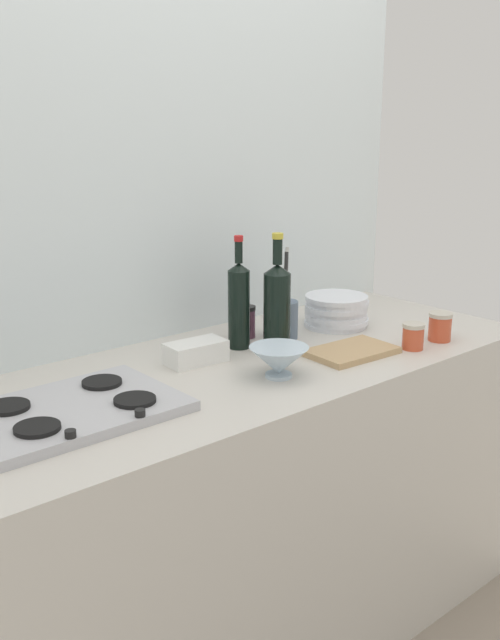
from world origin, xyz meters
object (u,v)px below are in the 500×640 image
condiment_jar_front (440,327)px  mixing_bowl (279,361)px  stovetop_hob (73,410)px  condiment_jar_spare (247,322)px  wine_bottle_leftmost (277,305)px  wine_bottle_mid_left (239,304)px  butter_dish (196,352)px  utensil_crock (284,317)px  condiment_jar_rear (413,336)px  cutting_board (351,351)px  plate_stack (336,311)px

condiment_jar_front → mixing_bowl: bearing=172.1°
stovetop_hob → condiment_jar_spare: condiment_jar_spare is taller
stovetop_hob → mixing_bowl: (0.53, -0.12, 0.03)m
stovetop_hob → mixing_bowl: size_ratio=3.03×
wine_bottle_leftmost → wine_bottle_mid_left: 0.11m
wine_bottle_mid_left → condiment_jar_spare: wine_bottle_mid_left is taller
butter_dish → utensil_crock: utensil_crock is taller
butter_dish → condiment_jar_spare: condiment_jar_spare is taller
mixing_bowl → utensil_crock: size_ratio=0.56×
utensil_crock → condiment_jar_rear: bearing=-57.5°
utensil_crock → cutting_board: 0.26m
condiment_jar_spare → butter_dish: bearing=-160.7°
condiment_jar_rear → cutting_board: (-0.18, 0.08, -0.03)m
mixing_bowl → stovetop_hob: bearing=167.0°
mixing_bowl → cutting_board: bearing=0.3°
wine_bottle_mid_left → butter_dish: size_ratio=1.99×
butter_dish → cutting_board: (0.38, -0.24, -0.02)m
mixing_bowl → utensil_crock: (0.25, 0.25, 0.02)m
utensil_crock → cutting_board: bearing=-82.0°
stovetop_hob → wine_bottle_mid_left: (0.62, 0.14, 0.12)m
stovetop_hob → wine_bottle_mid_left: 0.64m
condiment_jar_front → condiment_jar_spare: 0.59m
wine_bottle_leftmost → condiment_jar_rear: bearing=-41.2°
wine_bottle_mid_left → mixing_bowl: size_ratio=2.12×
condiment_jar_spare → cutting_board: bearing=-70.3°
condiment_jar_front → condiment_jar_rear: size_ratio=1.12×
mixing_bowl → condiment_jar_front: size_ratio=1.80×
wine_bottle_leftmost → cutting_board: wine_bottle_leftmost is taller
wine_bottle_mid_left → condiment_jar_spare: 0.14m
wine_bottle_leftmost → condiment_jar_spare: size_ratio=3.45×
utensil_crock → condiment_jar_spare: 0.12m
plate_stack → utensil_crock: 0.22m
wine_bottle_leftmost → butter_dish: (-0.26, 0.05, -0.10)m
wine_bottle_leftmost → condiment_jar_front: (0.43, -0.27, -0.09)m
wine_bottle_mid_left → cutting_board: 0.36m
condiment_jar_rear → wine_bottle_leftmost: bearing=138.8°
wine_bottle_mid_left → condiment_jar_rear: size_ratio=4.27×
mixing_bowl → cutting_board: (0.29, 0.00, -0.04)m
utensil_crock → condiment_jar_rear: utensil_crock is taller
stovetop_hob → wine_bottle_leftmost: wine_bottle_leftmost is taller
utensil_crock → condiment_jar_front: size_ratio=3.19×
condiment_jar_rear → condiment_jar_spare: (-0.29, 0.41, 0.01)m
plate_stack → cutting_board: (-0.18, -0.23, -0.04)m
condiment_jar_front → condiment_jar_rear: condiment_jar_front is taller
wine_bottle_mid_left → stovetop_hob: bearing=-167.0°
stovetop_hob → condiment_jar_spare: (0.70, 0.21, 0.04)m
wine_bottle_leftmost → stovetop_hob: bearing=-175.0°
butter_dish → condiment_jar_spare: bearing=19.3°
utensil_crock → condiment_jar_spare: size_ratio=2.81×
mixing_bowl → utensil_crock: utensil_crock is taller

